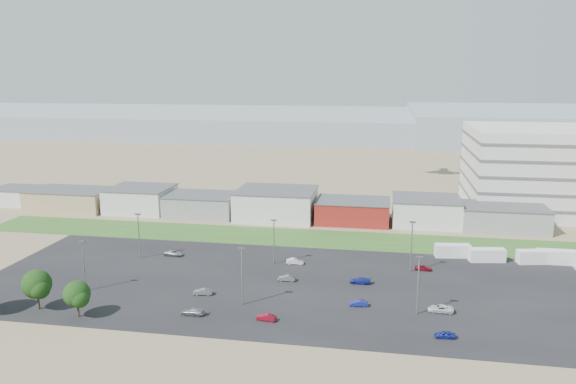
% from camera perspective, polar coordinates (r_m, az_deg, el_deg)
% --- Properties ---
extents(ground, '(700.00, 700.00, 0.00)m').
position_cam_1_polar(ground, '(95.76, -6.00, -13.32)').
color(ground, '#817452').
rests_on(ground, ground).
extents(parking_lot, '(120.00, 50.00, 0.01)m').
position_cam_1_polar(parking_lot, '(112.58, -0.70, -9.28)').
color(parking_lot, black).
rests_on(parking_lot, ground).
extents(grass_strip, '(160.00, 16.00, 0.02)m').
position_cam_1_polar(grass_strip, '(143.24, -0.29, -4.58)').
color(grass_strip, '#325921').
rests_on(grass_strip, ground).
extents(hills_backdrop, '(700.00, 200.00, 9.00)m').
position_cam_1_polar(hills_backdrop, '(400.05, 12.23, 6.49)').
color(hills_backdrop, gray).
rests_on(hills_backdrop, ground).
extents(building_row, '(170.00, 20.00, 8.00)m').
position_cam_1_polar(building_row, '(163.78, -4.97, -1.06)').
color(building_row, silver).
rests_on(building_row, ground).
extents(box_trailer_a, '(8.08, 3.53, 2.93)m').
position_cam_1_polar(box_trailer_a, '(132.98, 16.37, -5.74)').
color(box_trailer_a, silver).
rests_on(box_trailer_a, ground).
extents(box_trailer_b, '(8.05, 3.68, 2.91)m').
position_cam_1_polar(box_trailer_b, '(132.28, 19.56, -6.05)').
color(box_trailer_b, silver).
rests_on(box_trailer_b, ground).
extents(box_trailer_c, '(8.14, 3.99, 2.93)m').
position_cam_1_polar(box_trailer_c, '(134.94, 23.82, -6.04)').
color(box_trailer_c, silver).
rests_on(box_trailer_c, ground).
extents(box_trailer_d, '(8.13, 2.60, 3.04)m').
position_cam_1_polar(box_trailer_d, '(136.56, 25.59, -5.96)').
color(box_trailer_d, silver).
rests_on(box_trailer_d, ground).
extents(tree_right, '(5.47, 5.47, 8.21)m').
position_cam_1_polar(tree_right, '(108.93, -24.14, -8.81)').
color(tree_right, black).
rests_on(tree_right, ground).
extents(tree_near, '(4.87, 4.87, 7.30)m').
position_cam_1_polar(tree_near, '(103.24, -20.64, -9.93)').
color(tree_near, black).
rests_on(tree_near, ground).
extents(lightpole_front_l, '(1.17, 0.49, 9.92)m').
position_cam_1_polar(lightpole_front_l, '(114.09, -20.02, -7.09)').
color(lightpole_front_l, slate).
rests_on(lightpole_front_l, ground).
extents(lightpole_front_m, '(1.26, 0.52, 10.67)m').
position_cam_1_polar(lightpole_front_m, '(101.34, -4.69, -8.56)').
color(lightpole_front_m, slate).
rests_on(lightpole_front_m, ground).
extents(lightpole_front_r, '(1.23, 0.51, 10.46)m').
position_cam_1_polar(lightpole_front_r, '(99.69, 13.06, -9.26)').
color(lightpole_front_r, slate).
rests_on(lightpole_front_r, ground).
extents(lightpole_back_l, '(1.21, 0.51, 10.32)m').
position_cam_1_polar(lightpole_back_l, '(130.03, -14.90, -4.36)').
color(lightpole_back_l, slate).
rests_on(lightpole_back_l, ground).
extents(lightpole_back_m, '(1.17, 0.49, 9.94)m').
position_cam_1_polar(lightpole_back_m, '(122.18, -1.44, -5.09)').
color(lightpole_back_m, slate).
rests_on(lightpole_back_m, ground).
extents(lightpole_back_r, '(1.28, 0.53, 10.87)m').
position_cam_1_polar(lightpole_back_r, '(120.00, 12.43, -5.46)').
color(lightpole_back_r, slate).
rests_on(lightpole_back_r, ground).
extents(parked_car_0, '(4.49, 2.09, 1.25)m').
position_cam_1_polar(parked_car_0, '(103.30, 15.22, -11.36)').
color(parked_car_0, silver).
rests_on(parked_car_0, ground).
extents(parked_car_1, '(3.43, 1.48, 1.10)m').
position_cam_1_polar(parked_car_1, '(102.98, 7.20, -11.14)').
color(parked_car_1, navy).
rests_on(parked_car_1, ground).
extents(parked_car_2, '(3.38, 1.56, 1.12)m').
position_cam_1_polar(parked_car_2, '(94.27, 15.66, -13.77)').
color(parked_car_2, navy).
rests_on(parked_car_2, ground).
extents(parked_car_3, '(4.19, 1.78, 1.21)m').
position_cam_1_polar(parked_car_3, '(100.11, -9.69, -11.89)').
color(parked_car_3, '#A5A5AA').
rests_on(parked_car_3, ground).
extents(parked_car_4, '(3.73, 1.64, 1.19)m').
position_cam_1_polar(parked_car_4, '(108.24, -8.64, -9.98)').
color(parked_car_4, '#595B5E').
rests_on(parked_car_4, ground).
extents(parked_car_7, '(3.57, 1.29, 1.17)m').
position_cam_1_polar(parked_car_7, '(113.75, -0.14, -8.74)').
color(parked_car_7, '#595B5E').
rests_on(parked_car_7, ground).
extents(parked_car_8, '(3.54, 1.56, 1.19)m').
position_cam_1_polar(parked_car_8, '(122.88, 13.58, -7.48)').
color(parked_car_8, maroon).
rests_on(parked_car_8, ground).
extents(parked_car_9, '(4.58, 2.50, 1.22)m').
position_cam_1_polar(parked_car_9, '(131.33, -11.56, -6.11)').
color(parked_car_9, '#A5A5AA').
rests_on(parked_car_9, ground).
extents(parked_car_11, '(3.85, 1.54, 1.24)m').
position_cam_1_polar(parked_car_11, '(123.29, 0.71, -7.05)').
color(parked_car_11, silver).
rests_on(parked_car_11, ground).
extents(parked_car_12, '(4.09, 1.67, 1.19)m').
position_cam_1_polar(parked_car_12, '(113.31, 7.35, -8.92)').
color(parked_car_12, navy).
rests_on(parked_car_12, ground).
extents(parked_car_13, '(3.52, 1.62, 1.12)m').
position_cam_1_polar(parked_car_13, '(96.81, -2.23, -12.60)').
color(parked_car_13, maroon).
rests_on(parked_car_13, ground).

